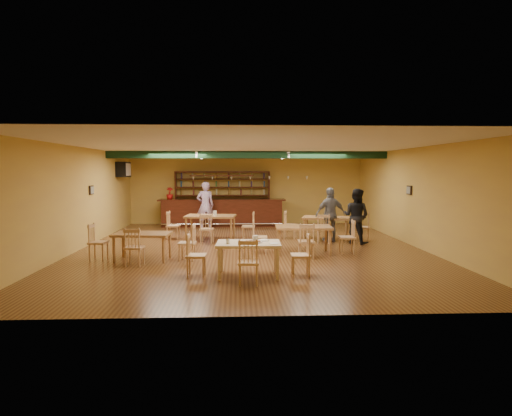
{
  "coord_description": "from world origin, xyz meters",
  "views": [
    {
      "loc": [
        -0.4,
        -12.6,
        2.31
      ],
      "look_at": [
        0.18,
        0.6,
        1.15
      ],
      "focal_mm": 30.0,
      "sensor_mm": 36.0,
      "label": 1
    }
  ],
  "objects_px": {
    "dining_table_d": "(303,240)",
    "near_table": "(248,259)",
    "dining_table_a": "(211,227)",
    "dining_table_b": "(326,228)",
    "bar_counter": "(222,213)",
    "dining_table_c": "(143,247)",
    "patron_bar": "(205,205)",
    "patron_right_a": "(356,216)"
  },
  "relations": [
    {
      "from": "dining_table_d",
      "to": "near_table",
      "type": "distance_m",
      "value": 2.96
    },
    {
      "from": "dining_table_a",
      "to": "dining_table_b",
      "type": "distance_m",
      "value": 3.86
    },
    {
      "from": "bar_counter",
      "to": "near_table",
      "type": "xyz_separation_m",
      "value": [
        0.87,
        -8.52,
        -0.19
      ]
    },
    {
      "from": "dining_table_a",
      "to": "dining_table_c",
      "type": "bearing_deg",
      "value": -109.28
    },
    {
      "from": "dining_table_b",
      "to": "patron_bar",
      "type": "bearing_deg",
      "value": 162.82
    },
    {
      "from": "patron_right_a",
      "to": "patron_bar",
      "type": "bearing_deg",
      "value": 6.62
    },
    {
      "from": "dining_table_b",
      "to": "dining_table_c",
      "type": "bearing_deg",
      "value": -133.71
    },
    {
      "from": "dining_table_d",
      "to": "patron_right_a",
      "type": "bearing_deg",
      "value": 41.89
    },
    {
      "from": "dining_table_c",
      "to": "near_table",
      "type": "height_order",
      "value": "near_table"
    },
    {
      "from": "bar_counter",
      "to": "dining_table_d",
      "type": "xyz_separation_m",
      "value": [
        2.46,
        -6.03,
        -0.18
      ]
    },
    {
      "from": "near_table",
      "to": "dining_table_a",
      "type": "bearing_deg",
      "value": 104.58
    },
    {
      "from": "near_table",
      "to": "patron_bar",
      "type": "relative_size",
      "value": 0.74
    },
    {
      "from": "dining_table_c",
      "to": "dining_table_d",
      "type": "bearing_deg",
      "value": 13.74
    },
    {
      "from": "dining_table_a",
      "to": "dining_table_c",
      "type": "height_order",
      "value": "dining_table_a"
    },
    {
      "from": "dining_table_b",
      "to": "patron_right_a",
      "type": "bearing_deg",
      "value": -28.37
    },
    {
      "from": "near_table",
      "to": "patron_bar",
      "type": "xyz_separation_m",
      "value": [
        -1.51,
        7.7,
        0.57
      ]
    },
    {
      "from": "patron_bar",
      "to": "dining_table_d",
      "type": "bearing_deg",
      "value": 109.63
    },
    {
      "from": "dining_table_a",
      "to": "patron_bar",
      "type": "height_order",
      "value": "patron_bar"
    },
    {
      "from": "dining_table_d",
      "to": "patron_right_a",
      "type": "relative_size",
      "value": 0.88
    },
    {
      "from": "dining_table_c",
      "to": "patron_bar",
      "type": "distance_m",
      "value": 6.06
    },
    {
      "from": "dining_table_b",
      "to": "dining_table_d",
      "type": "xyz_separation_m",
      "value": [
        -1.13,
        -2.37,
        0.0
      ]
    },
    {
      "from": "dining_table_c",
      "to": "near_table",
      "type": "distance_m",
      "value": 3.23
    },
    {
      "from": "bar_counter",
      "to": "dining_table_d",
      "type": "relative_size",
      "value": 3.39
    },
    {
      "from": "bar_counter",
      "to": "dining_table_c",
      "type": "distance_m",
      "value": 6.98
    },
    {
      "from": "dining_table_c",
      "to": "bar_counter",
      "type": "bearing_deg",
      "value": 79.24
    },
    {
      "from": "dining_table_d",
      "to": "patron_bar",
      "type": "height_order",
      "value": "patron_bar"
    },
    {
      "from": "dining_table_c",
      "to": "patron_right_a",
      "type": "height_order",
      "value": "patron_right_a"
    },
    {
      "from": "dining_table_b",
      "to": "dining_table_d",
      "type": "height_order",
      "value": "dining_table_d"
    },
    {
      "from": "bar_counter",
      "to": "patron_right_a",
      "type": "relative_size",
      "value": 3.0
    },
    {
      "from": "dining_table_a",
      "to": "patron_bar",
      "type": "bearing_deg",
      "value": 104.11
    },
    {
      "from": "dining_table_b",
      "to": "patron_bar",
      "type": "distance_m",
      "value": 5.12
    },
    {
      "from": "dining_table_b",
      "to": "patron_right_a",
      "type": "relative_size",
      "value": 0.88
    },
    {
      "from": "patron_bar",
      "to": "patron_right_a",
      "type": "bearing_deg",
      "value": 132.98
    },
    {
      "from": "dining_table_a",
      "to": "patron_right_a",
      "type": "height_order",
      "value": "patron_right_a"
    },
    {
      "from": "bar_counter",
      "to": "dining_table_d",
      "type": "height_order",
      "value": "bar_counter"
    },
    {
      "from": "dining_table_a",
      "to": "near_table",
      "type": "bearing_deg",
      "value": -71.08
    },
    {
      "from": "near_table",
      "to": "patron_right_a",
      "type": "xyz_separation_m",
      "value": [
        3.52,
        4.07,
        0.5
      ]
    },
    {
      "from": "bar_counter",
      "to": "near_table",
      "type": "bearing_deg",
      "value": -84.18
    },
    {
      "from": "bar_counter",
      "to": "patron_bar",
      "type": "bearing_deg",
      "value": -127.7
    },
    {
      "from": "dining_table_b",
      "to": "dining_table_d",
      "type": "distance_m",
      "value": 2.62
    },
    {
      "from": "dining_table_c",
      "to": "patron_right_a",
      "type": "relative_size",
      "value": 0.81
    },
    {
      "from": "bar_counter",
      "to": "dining_table_c",
      "type": "height_order",
      "value": "bar_counter"
    }
  ]
}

